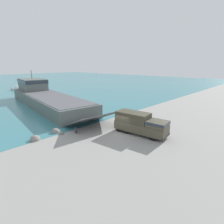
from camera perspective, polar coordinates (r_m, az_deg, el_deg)
The scene contains 11 objects.
ground_plane at distance 25.29m, azimuth 2.39°, elevation -6.89°, with size 240.00×240.00×0.00m, color gray.
landing_craft at distance 46.91m, azimuth -21.32°, elevation 4.94°, with size 12.11×39.58×8.01m.
military_truck at distance 24.80m, azimuth 9.17°, elevation -3.72°, with size 3.44×7.74×3.00m.
soldier_on_ramp at distance 26.93m, azimuth 11.87°, elevation -3.42°, with size 0.37×0.49×1.81m.
moored_boat_a at distance 91.93m, azimuth -23.41°, elevation 8.46°, with size 3.91×6.77×2.07m.
moored_boat_b at distance 78.20m, azimuth -28.18°, elevation 6.82°, with size 5.61×2.38×1.59m.
mooring_bollard at distance 25.61m, azimuth -11.70°, elevation -5.78°, with size 0.34×0.34×0.87m.
cargo_crate at distance 25.23m, azimuth 13.96°, elevation -6.44°, with size 0.78×0.94×0.78m, color #4C4738.
shoreline_rock_a at distance 26.83m, azimuth -17.94°, elevation -6.32°, with size 1.24×1.24×1.24m, color gray.
shoreline_rock_b at distance 25.16m, azimuth -23.78°, elevation -8.36°, with size 1.32×1.32×1.32m, color gray.
shoreline_rock_c at distance 25.90m, azimuth -16.09°, elevation -6.96°, with size 0.71×0.71×0.71m, color #66605B.
Camera 1 is at (-17.54, -15.54, 9.50)m, focal length 28.00 mm.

